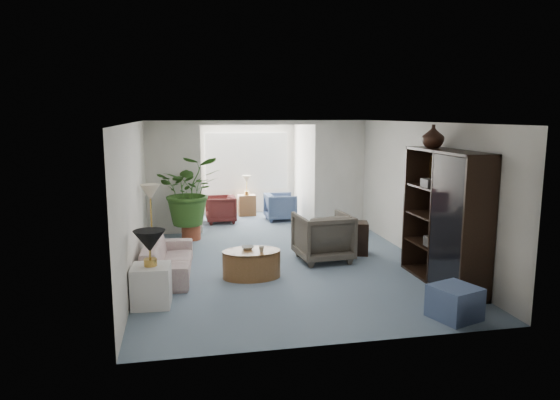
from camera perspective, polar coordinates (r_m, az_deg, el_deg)
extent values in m
plane|color=gray|center=(8.89, 0.76, -7.65)|extent=(6.00, 6.00, 0.00)
plane|color=gray|center=(12.80, -3.06, -2.29)|extent=(2.60, 2.60, 0.00)
cube|color=white|center=(11.38, -11.83, 2.41)|extent=(1.20, 0.12, 2.50)
cube|color=white|center=(11.96, 6.71, 2.89)|extent=(1.20, 0.12, 2.50)
cube|color=white|center=(11.44, -2.37, 8.67)|extent=(2.60, 0.12, 0.10)
cube|color=white|center=(13.65, -3.77, 4.40)|extent=(2.20, 0.02, 1.50)
cube|color=white|center=(13.62, -3.75, 4.39)|extent=(2.20, 0.02, 1.50)
cube|color=#B3AB8F|center=(9.27, 15.99, 3.44)|extent=(0.04, 0.50, 0.40)
imported|color=beige|center=(8.65, -12.45, -6.44)|extent=(0.86, 1.95, 0.56)
cube|color=white|center=(7.37, -14.22, -9.30)|extent=(0.55, 0.55, 0.57)
cone|color=black|center=(7.19, -14.43, -4.49)|extent=(0.44, 0.44, 0.30)
cone|color=beige|center=(9.44, -14.35, 0.86)|extent=(0.36, 0.36, 0.28)
cylinder|color=brown|center=(8.36, -3.20, -7.17)|extent=(1.06, 1.06, 0.45)
imported|color=beige|center=(8.38, -3.66, -5.36)|extent=(0.23, 0.23, 0.05)
imported|color=beige|center=(8.21, -2.08, -5.53)|extent=(0.10, 0.10, 0.09)
imported|color=#5A5247|center=(9.28, 4.84, -4.12)|extent=(1.01, 1.04, 0.88)
cube|color=black|center=(9.80, 8.29, -4.24)|extent=(0.60, 0.53, 0.62)
cube|color=black|center=(8.26, 17.99, -1.93)|extent=(0.50, 1.89, 2.10)
imported|color=black|center=(8.55, 16.79, 6.87)|extent=(0.35, 0.35, 0.37)
cube|color=slate|center=(7.12, 19.00, -10.80)|extent=(0.68, 0.68, 0.43)
cylinder|color=#9A462C|center=(10.99, -9.93, -3.56)|extent=(0.40, 0.40, 0.32)
imported|color=#315A1F|center=(10.82, -10.06, 1.06)|extent=(1.32, 1.15, 1.47)
imported|color=slate|center=(12.77, 0.04, -0.76)|extent=(0.75, 0.73, 0.67)
imported|color=maroon|center=(12.57, -6.69, -1.03)|extent=(0.73, 0.71, 0.66)
cube|color=brown|center=(13.39, -3.74, -0.58)|extent=(0.45, 0.35, 0.55)
cube|color=#4B4847|center=(8.45, 16.74, 1.75)|extent=(0.30, 0.26, 0.16)
cube|color=#2F2D2B|center=(8.45, 17.05, -4.49)|extent=(0.30, 0.26, 0.16)
cube|color=#2A2725|center=(7.86, 19.49, -5.68)|extent=(0.30, 0.26, 0.16)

